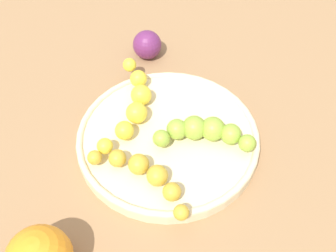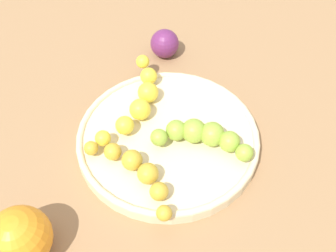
% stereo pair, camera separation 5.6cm
% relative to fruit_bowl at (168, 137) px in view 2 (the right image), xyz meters
% --- Properties ---
extents(ground_plane, '(2.40, 2.40, 0.00)m').
position_rel_fruit_bowl_xyz_m(ground_plane, '(0.00, 0.00, -0.01)').
color(ground_plane, '#936D47').
extents(fruit_bowl, '(0.27, 0.27, 0.02)m').
position_rel_fruit_bowl_xyz_m(fruit_bowl, '(0.00, 0.00, 0.00)').
color(fruit_bowl, beige).
rests_on(fruit_bowl, ground_plane).
extents(banana_yellow, '(0.19, 0.09, 0.03)m').
position_rel_fruit_bowl_xyz_m(banana_yellow, '(-0.02, -0.07, 0.02)').
color(banana_yellow, yellow).
rests_on(banana_yellow, fruit_bowl).
extents(banana_spotted, '(0.07, 0.16, 0.03)m').
position_rel_fruit_bowl_xyz_m(banana_spotted, '(0.08, 0.00, 0.02)').
color(banana_spotted, gold).
rests_on(banana_spotted, fruit_bowl).
extents(banana_green, '(0.08, 0.14, 0.04)m').
position_rel_fruit_bowl_xyz_m(banana_green, '(-0.01, 0.05, 0.03)').
color(banana_green, '#8CAD38').
rests_on(banana_green, fruit_bowl).
extents(plum_purple, '(0.05, 0.05, 0.05)m').
position_rel_fruit_bowl_xyz_m(plum_purple, '(-0.17, -0.11, 0.01)').
color(plum_purple, '#662659').
rests_on(plum_purple, ground_plane).
extents(orange_fruit, '(0.08, 0.08, 0.08)m').
position_rel_fruit_bowl_xyz_m(orange_fruit, '(0.24, -0.06, 0.03)').
color(orange_fruit, orange).
rests_on(orange_fruit, ground_plane).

